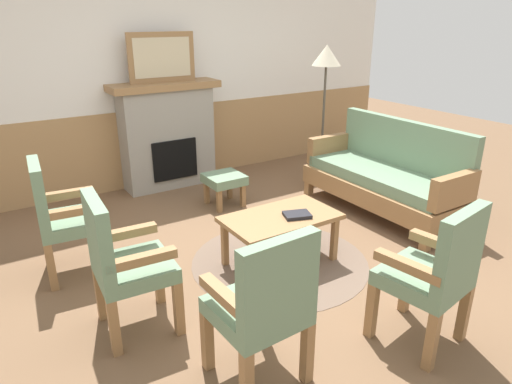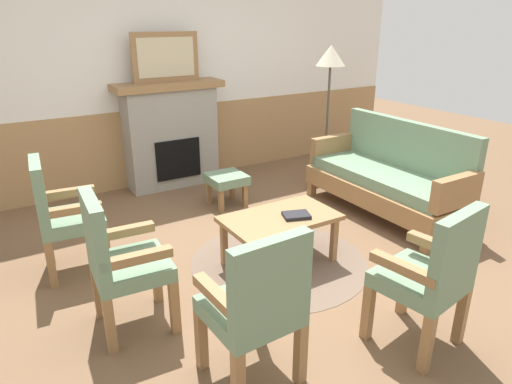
{
  "view_description": "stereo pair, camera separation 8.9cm",
  "coord_description": "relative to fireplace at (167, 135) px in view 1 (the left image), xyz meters",
  "views": [
    {
      "loc": [
        -2.04,
        -2.81,
        2.01
      ],
      "look_at": [
        0.0,
        0.35,
        0.55
      ],
      "focal_mm": 32.02,
      "sensor_mm": 36.0,
      "label": 1
    },
    {
      "loc": [
        -1.96,
        -2.86,
        2.01
      ],
      "look_at": [
        0.0,
        0.35,
        0.55
      ],
      "focal_mm": 32.02,
      "sensor_mm": 36.0,
      "label": 2
    }
  ],
  "objects": [
    {
      "name": "ground_plane",
      "position": [
        0.0,
        -2.35,
        -0.65
      ],
      "size": [
        14.0,
        14.0,
        0.0
      ],
      "primitive_type": "plane",
      "color": "brown"
    },
    {
      "name": "armchair_near_fireplace",
      "position": [
        -1.55,
        -1.53,
        -0.11
      ],
      "size": [
        0.52,
        0.52,
        0.98
      ],
      "color": "olive",
      "rests_on": "ground_plane"
    },
    {
      "name": "fireplace",
      "position": [
        0.0,
        0.0,
        0.0
      ],
      "size": [
        1.3,
        0.44,
        1.28
      ],
      "color": "gray",
      "rests_on": "ground_plane"
    },
    {
      "name": "couch",
      "position": [
        1.62,
        -2.04,
        -0.26
      ],
      "size": [
        0.7,
        1.8,
        0.98
      ],
      "color": "olive",
      "rests_on": "ground_plane"
    },
    {
      "name": "wall_back",
      "position": [
        0.0,
        0.25,
        0.66
      ],
      "size": [
        7.2,
        0.14,
        2.7
      ],
      "color": "white",
      "rests_on": "ground_plane"
    },
    {
      "name": "armchair_front_center",
      "position": [
        -0.86,
        -3.41,
        -0.11
      ],
      "size": [
        0.5,
        0.5,
        0.98
      ],
      "color": "olive",
      "rests_on": "ground_plane"
    },
    {
      "name": "round_rug",
      "position": [
        0.03,
        -2.33,
        -0.65
      ],
      "size": [
        1.53,
        1.53,
        0.01
      ],
      "primitive_type": "cylinder",
      "color": "brown",
      "rests_on": "ground_plane"
    },
    {
      "name": "floor_lamp_by_couch",
      "position": [
        1.84,
        -0.74,
        0.8
      ],
      "size": [
        0.36,
        0.36,
        1.68
      ],
      "color": "#332D28",
      "rests_on": "ground_plane"
    },
    {
      "name": "footstool",
      "position": [
        0.26,
        -0.95,
        -0.37
      ],
      "size": [
        0.4,
        0.4,
        0.36
      ],
      "color": "olive",
      "rests_on": "ground_plane"
    },
    {
      "name": "book_on_table",
      "position": [
        0.13,
        -2.42,
        -0.2
      ],
      "size": [
        0.26,
        0.22,
        0.03
      ],
      "primitive_type": "cube",
      "rotation": [
        0.0,
        0.0,
        -0.33
      ],
      "color": "black",
      "rests_on": "coffee_table"
    },
    {
      "name": "coffee_table",
      "position": [
        0.03,
        -2.33,
        -0.27
      ],
      "size": [
        0.96,
        0.56,
        0.44
      ],
      "color": "olive",
      "rests_on": "ground_plane"
    },
    {
      "name": "framed_picture",
      "position": [
        0.0,
        0.0,
        0.91
      ],
      "size": [
        0.8,
        0.04,
        0.56
      ],
      "color": "olive",
      "rests_on": "fireplace"
    },
    {
      "name": "armchair_by_window_left",
      "position": [
        -1.36,
        -2.52,
        -0.11
      ],
      "size": [
        0.51,
        0.51,
        0.98
      ],
      "color": "olive",
      "rests_on": "ground_plane"
    },
    {
      "name": "armchair_front_left",
      "position": [
        0.22,
        -3.7,
        -0.11
      ],
      "size": [
        0.55,
        0.55,
        0.98
      ],
      "color": "olive",
      "rests_on": "ground_plane"
    }
  ]
}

